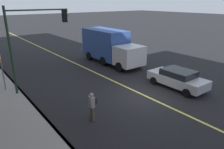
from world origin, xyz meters
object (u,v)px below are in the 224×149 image
object	(u,v)px
truck_blue	(109,46)
traffic_light_mast	(34,34)
pedestrian_with_backpack	(92,104)
street_sign_post	(2,70)
car_silver	(177,78)

from	to	relation	value
truck_blue	traffic_light_mast	size ratio (longest dim) A/B	1.28
truck_blue	pedestrian_with_backpack	size ratio (longest dim) A/B	4.73
traffic_light_mast	street_sign_post	distance (m)	3.38
traffic_light_mast	street_sign_post	size ratio (longest dim) A/B	2.11
truck_blue	traffic_light_mast	world-z (taller)	traffic_light_mast
pedestrian_with_backpack	traffic_light_mast	size ratio (longest dim) A/B	0.27
traffic_light_mast	truck_blue	bearing A→B (deg)	-72.34
pedestrian_with_backpack	traffic_light_mast	world-z (taller)	traffic_light_mast
truck_blue	car_silver	bearing A→B (deg)	179.36
truck_blue	street_sign_post	xyz separation A→B (m)	(-1.60, 10.52, -0.11)
pedestrian_with_backpack	street_sign_post	world-z (taller)	street_sign_post
car_silver	truck_blue	size ratio (longest dim) A/B	0.58
street_sign_post	traffic_light_mast	bearing A→B (deg)	-116.95
traffic_light_mast	street_sign_post	bearing A→B (deg)	63.05
pedestrian_with_backpack	street_sign_post	xyz separation A→B (m)	(6.97, 2.92, 0.73)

